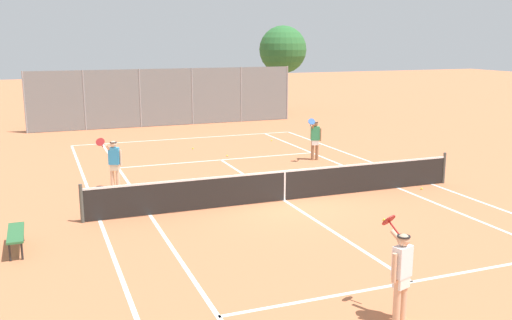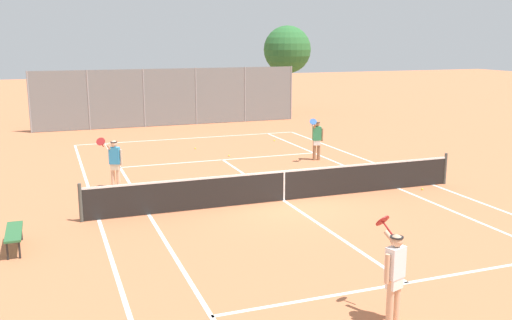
# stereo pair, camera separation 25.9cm
# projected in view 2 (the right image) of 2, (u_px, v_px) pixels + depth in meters

# --- Properties ---
(ground_plane) EXTENTS (120.00, 120.00, 0.00)m
(ground_plane) POSITION_uv_depth(u_px,v_px,m) (284.00, 201.00, 17.44)
(ground_plane) COLOR #C67047
(court_line_markings) EXTENTS (11.10, 23.90, 0.01)m
(court_line_markings) POSITION_uv_depth(u_px,v_px,m) (284.00, 201.00, 17.44)
(court_line_markings) COLOR silver
(court_line_markings) RESTS_ON ground
(tennis_net) EXTENTS (12.00, 0.10, 1.07)m
(tennis_net) POSITION_uv_depth(u_px,v_px,m) (284.00, 185.00, 17.34)
(tennis_net) COLOR #474C47
(tennis_net) RESTS_ON ground
(player_near_side) EXTENTS (0.49, 0.86, 1.77)m
(player_near_side) POSITION_uv_depth(u_px,v_px,m) (394.00, 271.00, 9.83)
(player_near_side) COLOR #D8A884
(player_near_side) RESTS_ON ground
(player_far_left) EXTENTS (0.86, 0.68, 1.77)m
(player_far_left) POSITION_uv_depth(u_px,v_px,m) (115.00, 161.00, 18.72)
(player_far_left) COLOR beige
(player_far_left) RESTS_ON ground
(player_far_right) EXTENTS (0.80, 0.71, 1.77)m
(player_far_right) POSITION_uv_depth(u_px,v_px,m) (317.00, 138.00, 23.07)
(player_far_right) COLOR #936B4C
(player_far_right) RESTS_ON ground
(loose_tennis_ball_0) EXTENTS (0.07, 0.07, 0.07)m
(loose_tennis_ball_0) POSITION_uv_depth(u_px,v_px,m) (422.00, 189.00, 18.64)
(loose_tennis_ball_0) COLOR #D1DB33
(loose_tennis_ball_0) RESTS_ON ground
(loose_tennis_ball_1) EXTENTS (0.07, 0.07, 0.07)m
(loose_tennis_ball_1) POSITION_uv_depth(u_px,v_px,m) (195.00, 148.00, 25.58)
(loose_tennis_ball_1) COLOR #D1DB33
(loose_tennis_ball_1) RESTS_ON ground
(loose_tennis_ball_2) EXTENTS (0.07, 0.07, 0.07)m
(loose_tennis_ball_2) POSITION_uv_depth(u_px,v_px,m) (274.00, 140.00, 27.54)
(loose_tennis_ball_2) COLOR #D1DB33
(loose_tennis_ball_2) RESTS_ON ground
(loose_tennis_ball_3) EXTENTS (0.07, 0.07, 0.07)m
(loose_tennis_ball_3) POSITION_uv_depth(u_px,v_px,m) (383.00, 220.00, 15.46)
(loose_tennis_ball_3) COLOR #D1DB33
(loose_tennis_ball_3) RESTS_ON ground
(loose_tennis_ball_4) EXTENTS (0.07, 0.07, 0.07)m
(loose_tennis_ball_4) POSITION_uv_depth(u_px,v_px,m) (229.00, 156.00, 23.98)
(loose_tennis_ball_4) COLOR #D1DB33
(loose_tennis_ball_4) RESTS_ON ground
(loose_tennis_ball_5) EXTENTS (0.07, 0.07, 0.07)m
(loose_tennis_ball_5) POSITION_uv_depth(u_px,v_px,m) (230.00, 178.00, 20.09)
(loose_tennis_ball_5) COLOR #D1DB33
(loose_tennis_ball_5) RESTS_ON ground
(courtside_bench) EXTENTS (0.36, 1.50, 0.47)m
(courtside_bench) POSITION_uv_depth(u_px,v_px,m) (14.00, 233.00, 13.33)
(courtside_bench) COLOR #2D6638
(courtside_bench) RESTS_ON ground
(back_fence) EXTENTS (14.98, 0.08, 3.24)m
(back_fence) POSITION_uv_depth(u_px,v_px,m) (170.00, 97.00, 32.17)
(back_fence) COLOR gray
(back_fence) RESTS_ON ground
(tree_behind_left) EXTENTS (3.14, 3.14, 5.71)m
(tree_behind_left) POSITION_uv_depth(u_px,v_px,m) (287.00, 51.00, 37.88)
(tree_behind_left) COLOR brown
(tree_behind_left) RESTS_ON ground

